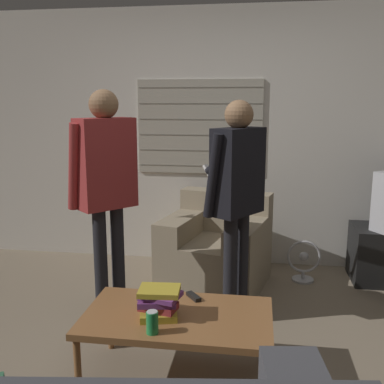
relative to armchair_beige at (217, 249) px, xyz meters
name	(u,v)px	position (x,y,z in m)	size (l,w,h in m)	color
ground_plane	(190,370)	(-0.03, -1.40, -0.33)	(16.00, 16.00, 0.00)	#7F705B
wall_back	(220,139)	(-0.04, 0.63, 0.95)	(5.20, 0.08, 2.55)	silver
armchair_beige	(217,249)	(0.00, 0.00, 0.00)	(1.03, 1.00, 0.82)	gray
coffee_table	(178,320)	(-0.09, -1.50, 0.06)	(1.10, 0.64, 0.42)	brown
person_left_standing	(106,177)	(-0.75, -0.77, 0.77)	(0.51, 0.80, 1.73)	black
person_right_standing	(236,185)	(0.20, -0.67, 0.72)	(0.52, 0.73, 1.66)	black
book_stack	(159,302)	(-0.19, -1.54, 0.18)	(0.26, 0.23, 0.17)	gold
soda_can	(152,322)	(-0.18, -1.73, 0.16)	(0.07, 0.07, 0.13)	#238E47
spare_remote	(194,296)	(-0.03, -1.27, 0.10)	(0.11, 0.13, 0.02)	black
floor_fan	(304,262)	(0.80, 0.17, -0.14)	(0.31, 0.20, 0.39)	#A8A8AD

